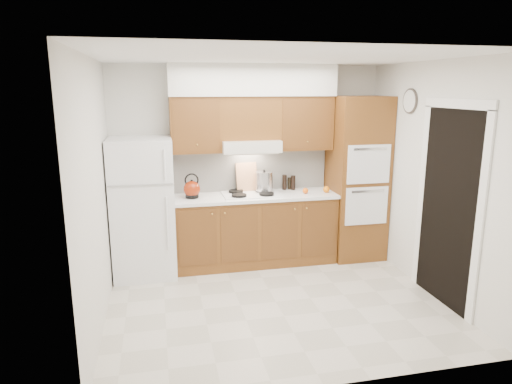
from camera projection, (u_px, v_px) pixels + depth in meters
floor at (276, 302)px, 5.03m from camera, size 3.60×3.60×0.00m
ceiling at (278, 57)px, 4.45m from camera, size 3.60×3.60×0.00m
wall_back at (248, 164)px, 6.17m from camera, size 3.60×0.02×2.60m
wall_left at (96, 195)px, 4.36m from camera, size 0.02×3.00×2.60m
wall_right at (432, 180)px, 5.12m from camera, size 0.02×3.00×2.60m
fridge at (143, 208)px, 5.63m from camera, size 0.75×0.72×1.72m
base_cabinets at (255, 230)px, 6.08m from camera, size 2.11×0.60×0.90m
countertop at (255, 196)px, 5.96m from camera, size 2.13×0.62×0.04m
backsplash at (250, 170)px, 6.18m from camera, size 2.11×0.03×0.56m
oven_cabinet at (357, 178)px, 6.21m from camera, size 0.70×0.65×2.20m
upper_cab_left at (195, 125)px, 5.74m from camera, size 0.63×0.33×0.70m
upper_cab_right at (304, 123)px, 6.04m from camera, size 0.73×0.33×0.70m
range_hood at (250, 146)px, 5.89m from camera, size 0.75×0.45×0.15m
upper_cab_over_hood at (249, 118)px, 5.87m from camera, size 0.75×0.33×0.55m
soffit at (253, 80)px, 5.76m from camera, size 2.13×0.36×0.40m
cooktop at (251, 194)px, 5.97m from camera, size 0.74×0.50×0.01m
doorway at (448, 209)px, 4.84m from camera, size 0.02×0.90×2.10m
wall_clock at (410, 101)px, 5.45m from camera, size 0.02×0.30×0.30m
kettle at (192, 189)px, 5.76m from camera, size 0.21×0.21×0.21m
cutting_board at (247, 177)px, 6.11m from camera, size 0.30×0.13×0.38m
stock_pot at (264, 181)px, 6.05m from camera, size 0.24×0.24×0.24m
condiment_a at (284, 182)px, 6.24m from camera, size 0.06×0.06×0.21m
condiment_b at (293, 183)px, 6.22m from camera, size 0.06×0.06×0.20m
condiment_c at (290, 183)px, 6.27m from camera, size 0.07×0.07×0.16m
orange_near at (326, 189)px, 6.07m from camera, size 0.11×0.11×0.09m
orange_far at (305, 191)px, 6.02m from camera, size 0.08×0.08×0.07m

